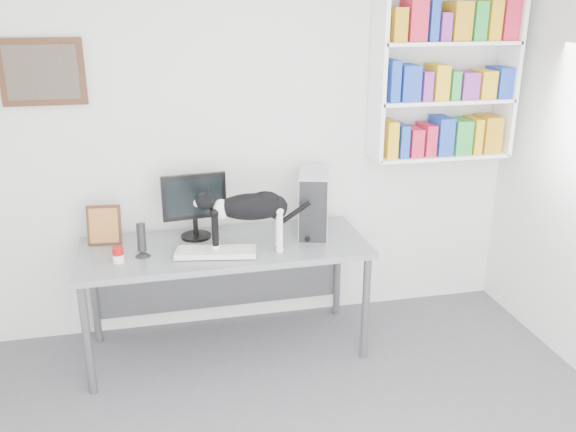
{
  "coord_description": "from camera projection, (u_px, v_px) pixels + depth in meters",
  "views": [
    {
      "loc": [
        -0.62,
        -2.2,
        2.33
      ],
      "look_at": [
        0.19,
        1.53,
        0.97
      ],
      "focal_mm": 38.0,
      "sensor_mm": 36.0,
      "label": 1
    }
  ],
  "objects": [
    {
      "name": "wall_art",
      "position": [
        42.0,
        72.0,
        3.84
      ],
      "size": [
        0.52,
        0.04,
        0.42
      ],
      "primitive_type": "cube",
      "color": "#492817",
      "rests_on": "room"
    },
    {
      "name": "speaker",
      "position": [
        142.0,
        239.0,
        3.84
      ],
      "size": [
        0.11,
        0.11,
        0.23
      ],
      "primitive_type": "cylinder",
      "rotation": [
        0.0,
        0.0,
        -0.07
      ],
      "color": "black",
      "rests_on": "desk"
    },
    {
      "name": "pc_tower",
      "position": [
        314.0,
        202.0,
        4.21
      ],
      "size": [
        0.3,
        0.47,
        0.44
      ],
      "primitive_type": "cube",
      "rotation": [
        0.0,
        0.0,
        -0.27
      ],
      "color": "silver",
      "rests_on": "desk"
    },
    {
      "name": "leaning_print",
      "position": [
        104.0,
        224.0,
        4.03
      ],
      "size": [
        0.23,
        0.11,
        0.27
      ],
      "primitive_type": "cube",
      "rotation": [
        0.0,
        0.0,
        -0.11
      ],
      "color": "#492817",
      "rests_on": "desk"
    },
    {
      "name": "desk",
      "position": [
        227.0,
        298.0,
        4.18
      ],
      "size": [
        1.91,
        0.77,
        0.79
      ],
      "primitive_type": "cube",
      "rotation": [
        0.0,
        0.0,
        0.01
      ],
      "color": "gray",
      "rests_on": "room"
    },
    {
      "name": "bookshelf",
      "position": [
        445.0,
        72.0,
        4.29
      ],
      "size": [
        1.03,
        0.28,
        1.24
      ],
      "primitive_type": "cube",
      "color": "white",
      "rests_on": "room"
    },
    {
      "name": "soup_can",
      "position": [
        118.0,
        255.0,
        3.77
      ],
      "size": [
        0.07,
        0.07,
        0.1
      ],
      "primitive_type": "cylinder",
      "rotation": [
        0.0,
        0.0,
        0.06
      ],
      "color": "#9D0D0E",
      "rests_on": "desk"
    },
    {
      "name": "cat",
      "position": [
        250.0,
        221.0,
        3.89
      ],
      "size": [
        0.68,
        0.24,
        0.41
      ],
      "primitive_type": null,
      "rotation": [
        0.0,
        0.0,
        -0.1
      ],
      "color": "black",
      "rests_on": "desk"
    },
    {
      "name": "room",
      "position": [
        322.0,
        256.0,
        2.48
      ],
      "size": [
        4.01,
        4.01,
        2.7
      ],
      "color": "#56565B",
      "rests_on": "ground"
    },
    {
      "name": "keyboard",
      "position": [
        216.0,
        252.0,
        3.89
      ],
      "size": [
        0.54,
        0.28,
        0.04
      ],
      "primitive_type": "cube",
      "rotation": [
        0.0,
        0.0,
        -0.17
      ],
      "color": "silver",
      "rests_on": "desk"
    },
    {
      "name": "monitor",
      "position": [
        194.0,
        206.0,
        4.11
      ],
      "size": [
        0.45,
        0.25,
        0.46
      ],
      "primitive_type": "cube",
      "rotation": [
        0.0,
        0.0,
        0.11
      ],
      "color": "black",
      "rests_on": "desk"
    }
  ]
}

